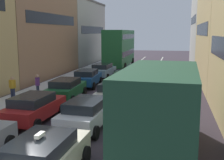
# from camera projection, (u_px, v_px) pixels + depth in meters

# --- Properties ---
(sidewalk_left) EXTENTS (2.60, 64.00, 0.14)m
(sidewalk_left) POSITION_uv_depth(u_px,v_px,m) (65.00, 80.00, 28.48)
(sidewalk_left) COLOR #BABABA
(sidewalk_left) RESTS_ON ground
(lane_stripe_left) EXTENTS (0.16, 60.00, 0.01)m
(lane_stripe_left) POSITION_uv_depth(u_px,v_px,m) (113.00, 82.00, 27.41)
(lane_stripe_left) COLOR silver
(lane_stripe_left) RESTS_ON ground
(lane_stripe_right) EXTENTS (0.16, 60.00, 0.01)m
(lane_stripe_right) POSITION_uv_depth(u_px,v_px,m) (148.00, 84.00, 26.67)
(lane_stripe_right) COLOR silver
(lane_stripe_right) RESTS_ON ground
(building_row_left) EXTENTS (7.20, 43.90, 12.79)m
(building_row_left) POSITION_uv_depth(u_px,v_px,m) (17.00, 23.00, 29.29)
(building_row_left) COLOR tan
(building_row_left) RESTS_ON ground
(removalist_box_truck) EXTENTS (2.95, 7.79, 3.58)m
(removalist_box_truck) POSITION_uv_depth(u_px,v_px,m) (162.00, 108.00, 10.55)
(removalist_box_truck) COLOR #1E5933
(removalist_box_truck) RESTS_ON ground
(taxi_centre_lane_front) EXTENTS (2.12, 4.33, 1.66)m
(taxi_centre_lane_front) POSITION_uv_depth(u_px,v_px,m) (43.00, 157.00, 9.12)
(taxi_centre_lane_front) COLOR beige
(taxi_centre_lane_front) RESTS_ON ground
(sedan_centre_lane_second) EXTENTS (2.24, 4.39, 1.49)m
(sedan_centre_lane_second) POSITION_uv_depth(u_px,v_px,m) (87.00, 112.00, 14.22)
(sedan_centre_lane_second) COLOR silver
(sedan_centre_lane_second) RESTS_ON ground
(wagon_left_lane_second) EXTENTS (2.16, 4.35, 1.49)m
(wagon_left_lane_second) POSITION_uv_depth(u_px,v_px,m) (34.00, 107.00, 15.24)
(wagon_left_lane_second) COLOR #A51E1E
(wagon_left_lane_second) RESTS_ON ground
(hatchback_centre_lane_third) EXTENTS (2.13, 4.33, 1.49)m
(hatchback_centre_lane_third) POSITION_uv_depth(u_px,v_px,m) (114.00, 92.00, 19.08)
(hatchback_centre_lane_third) COLOR beige
(hatchback_centre_lane_third) RESTS_ON ground
(sedan_left_lane_third) EXTENTS (2.20, 4.37, 1.49)m
(sedan_left_lane_third) POSITION_uv_depth(u_px,v_px,m) (66.00, 88.00, 20.30)
(sedan_left_lane_third) COLOR #19592D
(sedan_left_lane_third) RESTS_ON ground
(coupe_centre_lane_fourth) EXTENTS (2.25, 4.39, 1.49)m
(coupe_centre_lane_fourth) POSITION_uv_depth(u_px,v_px,m) (124.00, 79.00, 24.31)
(coupe_centre_lane_fourth) COLOR #B29319
(coupe_centre_lane_fourth) RESTS_ON ground
(sedan_left_lane_fourth) EXTENTS (2.26, 4.40, 1.49)m
(sedan_left_lane_fourth) POSITION_uv_depth(u_px,v_px,m) (87.00, 78.00, 25.21)
(sedan_left_lane_fourth) COLOR #194C8C
(sedan_left_lane_fourth) RESTS_ON ground
(sedan_centre_lane_fifth) EXTENTS (2.17, 4.36, 1.49)m
(sedan_centre_lane_fifth) POSITION_uv_depth(u_px,v_px,m) (136.00, 71.00, 29.23)
(sedan_centre_lane_fifth) COLOR black
(sedan_centre_lane_fifth) RESTS_ON ground
(sedan_left_lane_fifth) EXTENTS (2.21, 4.37, 1.49)m
(sedan_left_lane_fifth) POSITION_uv_depth(u_px,v_px,m) (103.00, 70.00, 30.20)
(sedan_left_lane_fifth) COLOR #759EB7
(sedan_left_lane_fifth) RESTS_ON ground
(sedan_right_lane_behind_truck) EXTENTS (2.06, 4.30, 1.49)m
(sedan_right_lane_behind_truck) POSITION_uv_depth(u_px,v_px,m) (161.00, 97.00, 17.56)
(sedan_right_lane_behind_truck) COLOR gray
(sedan_right_lane_behind_truck) RESTS_ON ground
(bus_mid_queue_primary) EXTENTS (2.86, 10.52, 5.06)m
(bus_mid_queue_primary) POSITION_uv_depth(u_px,v_px,m) (120.00, 47.00, 38.52)
(bus_mid_queue_primary) COLOR #1E6033
(bus_mid_queue_primary) RESTS_ON ground
(pedestrian_near_kerb) EXTENTS (0.41, 0.41, 1.66)m
(pedestrian_near_kerb) POSITION_uv_depth(u_px,v_px,m) (38.00, 84.00, 21.33)
(pedestrian_near_kerb) COLOR #262D47
(pedestrian_near_kerb) RESTS_ON ground
(pedestrian_mid_sidewalk) EXTENTS (0.54, 0.34, 1.66)m
(pedestrian_mid_sidewalk) POSITION_uv_depth(u_px,v_px,m) (12.00, 87.00, 20.24)
(pedestrian_mid_sidewalk) COLOR #262D47
(pedestrian_mid_sidewalk) RESTS_ON ground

